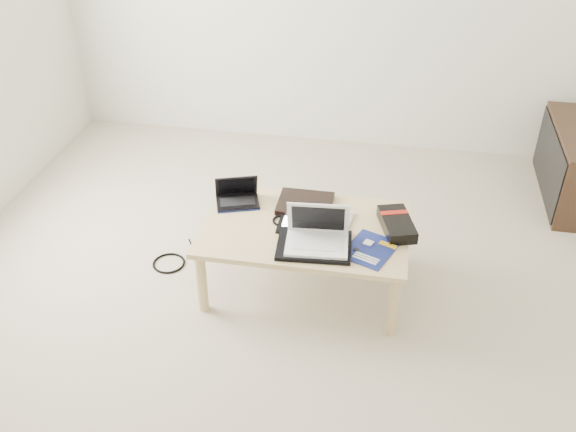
% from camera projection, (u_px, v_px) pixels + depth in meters
% --- Properties ---
extents(ground, '(4.00, 4.00, 0.00)m').
position_uv_depth(ground, '(278.00, 305.00, 3.50)').
color(ground, beige).
rests_on(ground, ground).
extents(coffee_table, '(1.10, 0.70, 0.40)m').
position_uv_depth(coffee_table, '(305.00, 234.00, 3.45)').
color(coffee_table, tan).
rests_on(coffee_table, ground).
extents(book, '(0.30, 0.25, 0.03)m').
position_uv_depth(book, '(305.00, 203.00, 3.58)').
color(book, black).
rests_on(book, coffee_table).
extents(netbook, '(0.28, 0.24, 0.16)m').
position_uv_depth(netbook, '(237.00, 197.00, 3.60)').
color(netbook, black).
rests_on(netbook, coffee_table).
extents(tablet, '(0.23, 0.18, 0.01)m').
position_uv_depth(tablet, '(300.00, 225.00, 3.42)').
color(tablet, black).
rests_on(tablet, coffee_table).
extents(remote, '(0.07, 0.20, 0.02)m').
position_uv_depth(remote, '(347.00, 222.00, 3.44)').
color(remote, silver).
rests_on(remote, coffee_table).
extents(neoprene_sleeve, '(0.40, 0.30, 0.02)m').
position_uv_depth(neoprene_sleeve, '(314.00, 245.00, 3.26)').
color(neoprene_sleeve, black).
rests_on(neoprene_sleeve, coffee_table).
extents(white_laptop, '(0.33, 0.25, 0.22)m').
position_uv_depth(white_laptop, '(317.00, 235.00, 3.24)').
color(white_laptop, white).
rests_on(white_laptop, neoprene_sleeve).
extents(motherboard, '(0.31, 0.34, 0.01)m').
position_uv_depth(motherboard, '(370.00, 249.00, 3.25)').
color(motherboard, '#0D1454').
rests_on(motherboard, coffee_table).
extents(gpu_box, '(0.23, 0.33, 0.07)m').
position_uv_depth(gpu_box, '(397.00, 224.00, 3.38)').
color(gpu_box, black).
rests_on(gpu_box, coffee_table).
extents(cable_coil, '(0.13, 0.13, 0.01)m').
position_uv_depth(cable_coil, '(283.00, 220.00, 3.46)').
color(cable_coil, black).
rests_on(cable_coil, coffee_table).
extents(floor_cable_coil, '(0.21, 0.21, 0.01)m').
position_uv_depth(floor_cable_coil, '(169.00, 263.00, 3.79)').
color(floor_cable_coil, black).
rests_on(floor_cable_coil, ground).
extents(floor_cable_trail, '(0.21, 0.34, 0.01)m').
position_uv_depth(floor_cable_trail, '(197.00, 257.00, 3.85)').
color(floor_cable_trail, black).
rests_on(floor_cable_trail, ground).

